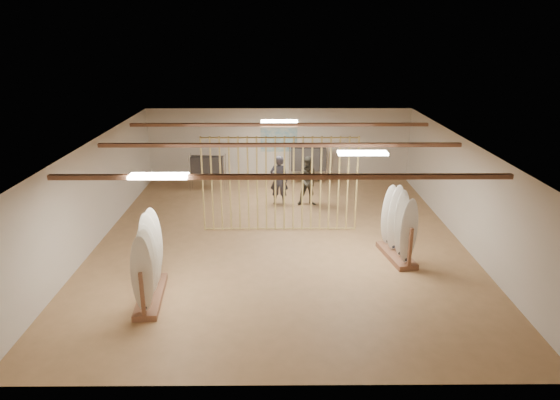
{
  "coord_description": "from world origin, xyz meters",
  "views": [
    {
      "loc": [
        -0.09,
        -12.81,
        5.54
      ],
      "look_at": [
        0.0,
        0.0,
        1.2
      ],
      "focal_mm": 32.0,
      "sensor_mm": 36.0,
      "label": 1
    }
  ],
  "objects_px": {
    "shopper_a": "(279,177)",
    "shopper_b": "(310,178)",
    "rack_right": "(398,235)",
    "clothing_rack_a": "(207,167)",
    "clothing_rack_b": "(308,159)",
    "rack_left": "(149,273)"
  },
  "relations": [
    {
      "from": "rack_right",
      "to": "clothing_rack_a",
      "type": "bearing_deg",
      "value": 123.68
    },
    {
      "from": "rack_right",
      "to": "shopper_b",
      "type": "distance_m",
      "value": 4.6
    },
    {
      "from": "rack_left",
      "to": "clothing_rack_a",
      "type": "distance_m",
      "value": 7.84
    },
    {
      "from": "rack_right",
      "to": "shopper_b",
      "type": "height_order",
      "value": "shopper_b"
    },
    {
      "from": "rack_left",
      "to": "shopper_b",
      "type": "relative_size",
      "value": 1.03
    },
    {
      "from": "rack_right",
      "to": "clothing_rack_a",
      "type": "distance_m",
      "value": 8.05
    },
    {
      "from": "shopper_b",
      "to": "rack_left",
      "type": "bearing_deg",
      "value": -124.41
    },
    {
      "from": "shopper_a",
      "to": "shopper_b",
      "type": "relative_size",
      "value": 1.01
    },
    {
      "from": "rack_left",
      "to": "clothing_rack_a",
      "type": "relative_size",
      "value": 1.42
    },
    {
      "from": "shopper_b",
      "to": "clothing_rack_b",
      "type": "bearing_deg",
      "value": 85.02
    },
    {
      "from": "shopper_b",
      "to": "rack_right",
      "type": "bearing_deg",
      "value": -66.87
    },
    {
      "from": "rack_right",
      "to": "shopper_a",
      "type": "relative_size",
      "value": 0.97
    },
    {
      "from": "rack_right",
      "to": "clothing_rack_a",
      "type": "xyz_separation_m",
      "value": [
        -5.59,
        5.78,
        0.26
      ]
    },
    {
      "from": "clothing_rack_b",
      "to": "shopper_b",
      "type": "relative_size",
      "value": 0.81
    },
    {
      "from": "shopper_a",
      "to": "rack_left",
      "type": "bearing_deg",
      "value": 71.66
    },
    {
      "from": "clothing_rack_a",
      "to": "clothing_rack_b",
      "type": "distance_m",
      "value": 3.77
    },
    {
      "from": "shopper_a",
      "to": "clothing_rack_a",
      "type": "bearing_deg",
      "value": -24.59
    },
    {
      "from": "rack_left",
      "to": "shopper_b",
      "type": "xyz_separation_m",
      "value": [
        3.84,
        6.18,
        0.33
      ]
    },
    {
      "from": "clothing_rack_b",
      "to": "shopper_b",
      "type": "xyz_separation_m",
      "value": [
        -0.1,
        -2.38,
        -0.05
      ]
    },
    {
      "from": "rack_right",
      "to": "shopper_b",
      "type": "bearing_deg",
      "value": 105.35
    },
    {
      "from": "shopper_a",
      "to": "shopper_b",
      "type": "bearing_deg",
      "value": 178.3
    },
    {
      "from": "rack_left",
      "to": "rack_right",
      "type": "xyz_separation_m",
      "value": [
        5.83,
        2.05,
        0.01
      ]
    }
  ]
}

